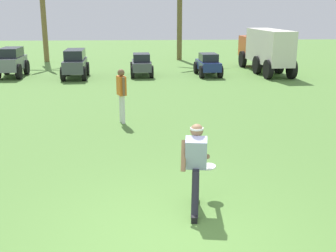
{
  "coord_description": "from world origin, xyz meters",
  "views": [
    {
      "loc": [
        -0.37,
        -5.48,
        3.19
      ],
      "look_at": [
        0.14,
        2.72,
        0.9
      ],
      "focal_mm": 45.0,
      "sensor_mm": 36.0,
      "label": 1
    }
  ],
  "objects": [
    {
      "name": "parked_car_slot_a",
      "position": [
        -6.65,
        15.32,
        0.74
      ],
      "size": [
        1.23,
        2.38,
        1.4
      ],
      "color": "slate",
      "rests_on": "ground_plane"
    },
    {
      "name": "box_truck",
      "position": [
        6.0,
        16.16,
        1.23
      ],
      "size": [
        1.65,
        5.95,
        2.2
      ],
      "color": "#CC4C19",
      "rests_on": "ground_plane"
    },
    {
      "name": "parked_car_slot_c",
      "position": [
        -0.4,
        15.28,
        0.56
      ],
      "size": [
        1.15,
        2.23,
        1.1
      ],
      "color": "#474C51",
      "rests_on": "ground_plane"
    },
    {
      "name": "frisbee_thrower",
      "position": [
        0.47,
        0.82,
        0.8
      ],
      "size": [
        0.57,
        1.06,
        1.43
      ],
      "color": "#23232D",
      "rests_on": "ground_plane"
    },
    {
      "name": "parked_car_slot_b",
      "position": [
        -3.55,
        14.8,
        0.72
      ],
      "size": [
        1.24,
        2.44,
        1.34
      ],
      "color": "#474C51",
      "rests_on": "ground_plane"
    },
    {
      "name": "ground_plane",
      "position": [
        0.0,
        0.0,
        0.0
      ],
      "size": [
        80.0,
        80.0,
        0.0
      ],
      "primitive_type": "plane",
      "color": "#548238"
    },
    {
      "name": "parked_car_slot_d",
      "position": [
        2.87,
        15.11,
        0.56
      ],
      "size": [
        1.19,
        2.24,
        1.1
      ],
      "color": "navy",
      "rests_on": "ground_plane"
    },
    {
      "name": "frisbee_in_flight",
      "position": [
        0.75,
        1.33,
        0.54
      ],
      "size": [
        0.38,
        0.38,
        0.05
      ],
      "color": "white"
    },
    {
      "name": "teammate_near_sideline",
      "position": [
        -0.96,
        6.39,
        0.94
      ],
      "size": [
        0.3,
        0.49,
        1.56
      ],
      "color": "silver",
      "rests_on": "ground_plane"
    }
  ]
}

